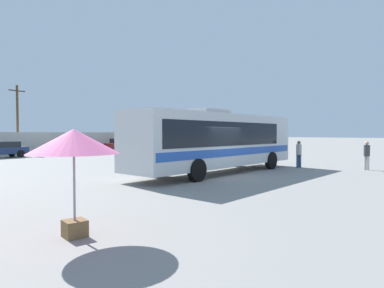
{
  "coord_description": "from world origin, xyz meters",
  "views": [
    {
      "loc": [
        -13.45,
        -9.94,
        2.2
      ],
      "look_at": [
        2.16,
        3.77,
        1.51
      ],
      "focal_mm": 30.79,
      "sensor_mm": 36.0,
      "label": 1
    }
  ],
  "objects_px": {
    "vendor_umbrella_near_gate_pink": "(74,145)",
    "utility_pole_far": "(17,118)",
    "parked_car_second_dark_blue": "(2,149)",
    "passenger_waiting_on_apron": "(367,154)",
    "parked_car_third_white": "(69,146)",
    "coach_bus_silver_blue": "(217,139)",
    "attendant_by_bus_door": "(299,152)",
    "parked_car_rightmost_maroon": "(123,144)"
  },
  "relations": [
    {
      "from": "parked_car_second_dark_blue",
      "to": "parked_car_rightmost_maroon",
      "type": "height_order",
      "value": "parked_car_rightmost_maroon"
    },
    {
      "from": "coach_bus_silver_blue",
      "to": "vendor_umbrella_near_gate_pink",
      "type": "distance_m",
      "value": 11.75
    },
    {
      "from": "utility_pole_far",
      "to": "parked_car_third_white",
      "type": "bearing_deg",
      "value": -55.34
    },
    {
      "from": "passenger_waiting_on_apron",
      "to": "parked_car_third_white",
      "type": "bearing_deg",
      "value": 98.13
    },
    {
      "from": "passenger_waiting_on_apron",
      "to": "vendor_umbrella_near_gate_pink",
      "type": "xyz_separation_m",
      "value": [
        -17.97,
        1.35,
        0.99
      ]
    },
    {
      "from": "passenger_waiting_on_apron",
      "to": "parked_car_second_dark_blue",
      "type": "xyz_separation_m",
      "value": [
        -10.66,
        27.08,
        -0.2
      ]
    },
    {
      "from": "attendant_by_bus_door",
      "to": "parked_car_second_dark_blue",
      "type": "bearing_deg",
      "value": 111.78
    },
    {
      "from": "attendant_by_bus_door",
      "to": "utility_pole_far",
      "type": "bearing_deg",
      "value": 101.69
    },
    {
      "from": "vendor_umbrella_near_gate_pink",
      "to": "parked_car_rightmost_maroon",
      "type": "distance_m",
      "value": 33.74
    },
    {
      "from": "parked_car_second_dark_blue",
      "to": "parked_car_third_white",
      "type": "bearing_deg",
      "value": 5.72
    },
    {
      "from": "parked_car_rightmost_maroon",
      "to": "attendant_by_bus_door",
      "type": "bearing_deg",
      "value": -100.18
    },
    {
      "from": "coach_bus_silver_blue",
      "to": "vendor_umbrella_near_gate_pink",
      "type": "relative_size",
      "value": 5.24
    },
    {
      "from": "attendant_by_bus_door",
      "to": "passenger_waiting_on_apron",
      "type": "xyz_separation_m",
      "value": [
        1.28,
        -3.63,
        0.01
      ]
    },
    {
      "from": "attendant_by_bus_door",
      "to": "passenger_waiting_on_apron",
      "type": "bearing_deg",
      "value": -70.52
    },
    {
      "from": "passenger_waiting_on_apron",
      "to": "parked_car_rightmost_maroon",
      "type": "xyz_separation_m",
      "value": [
        3.05,
        27.72,
        -0.16
      ]
    },
    {
      "from": "passenger_waiting_on_apron",
      "to": "coach_bus_silver_blue",
      "type": "bearing_deg",
      "value": 140.87
    },
    {
      "from": "coach_bus_silver_blue",
      "to": "passenger_waiting_on_apron",
      "type": "xyz_separation_m",
      "value": [
        7.09,
        -5.77,
        -0.88
      ]
    },
    {
      "from": "parked_car_second_dark_blue",
      "to": "utility_pole_far",
      "type": "distance_m",
      "value": 7.12
    },
    {
      "from": "utility_pole_far",
      "to": "coach_bus_silver_blue",
      "type": "bearing_deg",
      "value": -89.62
    },
    {
      "from": "coach_bus_silver_blue",
      "to": "utility_pole_far",
      "type": "bearing_deg",
      "value": 90.38
    },
    {
      "from": "passenger_waiting_on_apron",
      "to": "utility_pole_far",
      "type": "height_order",
      "value": "utility_pole_far"
    },
    {
      "from": "attendant_by_bus_door",
      "to": "parked_car_rightmost_maroon",
      "type": "relative_size",
      "value": 0.37
    },
    {
      "from": "parked_car_rightmost_maroon",
      "to": "coach_bus_silver_blue",
      "type": "bearing_deg",
      "value": -114.77
    },
    {
      "from": "coach_bus_silver_blue",
      "to": "parked_car_second_dark_blue",
      "type": "height_order",
      "value": "coach_bus_silver_blue"
    },
    {
      "from": "parked_car_third_white",
      "to": "attendant_by_bus_door",
      "type": "bearing_deg",
      "value": -83.66
    },
    {
      "from": "parked_car_second_dark_blue",
      "to": "passenger_waiting_on_apron",
      "type": "bearing_deg",
      "value": -68.52
    },
    {
      "from": "vendor_umbrella_near_gate_pink",
      "to": "parked_car_third_white",
      "type": "xyz_separation_m",
      "value": [
        14.01,
        26.4,
        -1.16
      ]
    },
    {
      "from": "passenger_waiting_on_apron",
      "to": "vendor_umbrella_near_gate_pink",
      "type": "height_order",
      "value": "vendor_umbrella_near_gate_pink"
    },
    {
      "from": "parked_car_second_dark_blue",
      "to": "parked_car_third_white",
      "type": "height_order",
      "value": "parked_car_third_white"
    },
    {
      "from": "coach_bus_silver_blue",
      "to": "vendor_umbrella_near_gate_pink",
      "type": "bearing_deg",
      "value": -157.94
    },
    {
      "from": "parked_car_third_white",
      "to": "parked_car_rightmost_maroon",
      "type": "distance_m",
      "value": 7.01
    },
    {
      "from": "parked_car_third_white",
      "to": "parked_car_second_dark_blue",
      "type": "bearing_deg",
      "value": -174.28
    },
    {
      "from": "passenger_waiting_on_apron",
      "to": "parked_car_second_dark_blue",
      "type": "height_order",
      "value": "passenger_waiting_on_apron"
    },
    {
      "from": "passenger_waiting_on_apron",
      "to": "utility_pole_far",
      "type": "distance_m",
      "value": 33.45
    },
    {
      "from": "passenger_waiting_on_apron",
      "to": "parked_car_second_dark_blue",
      "type": "distance_m",
      "value": 29.1
    },
    {
      "from": "parked_car_third_white",
      "to": "coach_bus_silver_blue",
      "type": "bearing_deg",
      "value": -98.09
    },
    {
      "from": "parked_car_second_dark_blue",
      "to": "parked_car_third_white",
      "type": "relative_size",
      "value": 1.01
    },
    {
      "from": "vendor_umbrella_near_gate_pink",
      "to": "utility_pole_far",
      "type": "bearing_deg",
      "value": 71.04
    },
    {
      "from": "passenger_waiting_on_apron",
      "to": "utility_pole_far",
      "type": "bearing_deg",
      "value": 102.59
    },
    {
      "from": "parked_car_third_white",
      "to": "utility_pole_far",
      "type": "height_order",
      "value": "utility_pole_far"
    },
    {
      "from": "vendor_umbrella_near_gate_pink",
      "to": "utility_pole_far",
      "type": "relative_size",
      "value": 0.31
    },
    {
      "from": "coach_bus_silver_blue",
      "to": "parked_car_rightmost_maroon",
      "type": "relative_size",
      "value": 2.65
    }
  ]
}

